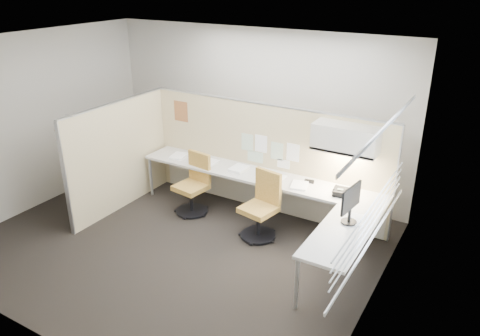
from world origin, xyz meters
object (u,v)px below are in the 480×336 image
Objects in this scene: desk at (272,190)px; chair_left at (194,186)px; monitor at (351,202)px; phone at (340,192)px; chair_right at (262,208)px.

chair_left reaches higher than desk.
monitor reaches higher than phone.
monitor is 2.19× the size of phone.
chair_right is at bearing -89.11° from desk.
phone is (-0.35, 0.69, -0.24)m from monitor.
desk is 17.50× the size of phone.
desk is 1.31m from chair_left.
monitor is at bearing 0.20° from chair_left.
chair_right reaches higher than chair_left.
chair_left is at bearing -174.36° from chair_right.
phone is at bearing 33.54° from chair_right.
desk is 8.00× the size of monitor.
monitor reaches higher than chair_right.
phone is (2.30, 0.30, 0.33)m from chair_left.
monitor is at bearing -23.66° from desk.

